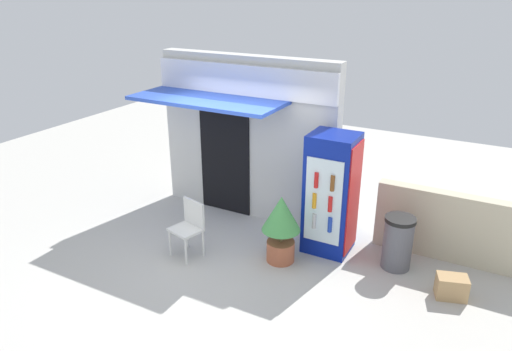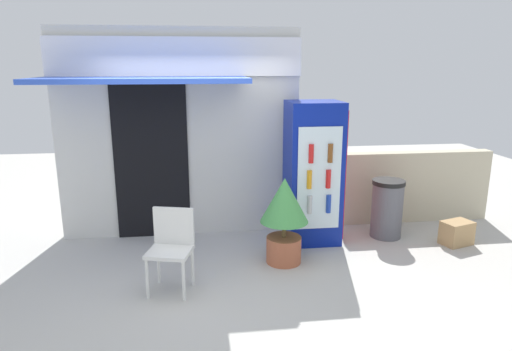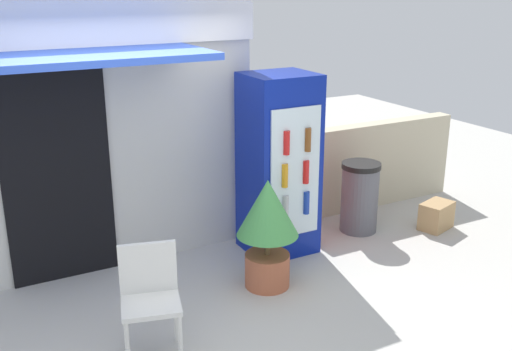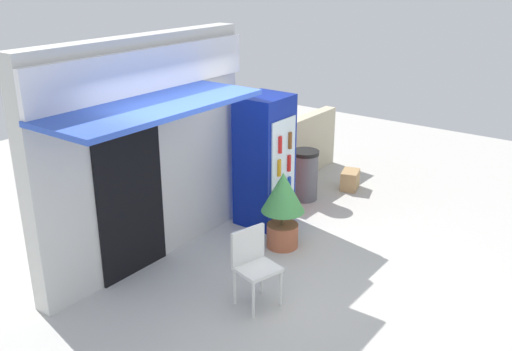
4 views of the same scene
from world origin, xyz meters
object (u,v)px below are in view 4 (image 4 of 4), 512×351
Objects in this scene: trash_bin at (304,175)px; plastic_chair at (253,261)px; drink_cooler at (265,160)px; cardboard_box at (350,180)px; potted_plant_near_shop at (283,203)px.

plastic_chair is at bearing -158.47° from trash_bin.
drink_cooler is at bearing 32.36° from plastic_chair.
plastic_chair is 2.23× the size of cardboard_box.
plastic_chair reaches higher than cardboard_box.
potted_plant_near_shop is at bearing 20.60° from plastic_chair.
plastic_chair is at bearing -147.64° from drink_cooler.
drink_cooler is 0.91m from potted_plant_near_shop.
potted_plant_near_shop is 2.69× the size of cardboard_box.
cardboard_box is at bearing -25.45° from trash_bin.
drink_cooler reaches higher than potted_plant_near_shop.
cardboard_box is (1.91, -0.42, -0.80)m from drink_cooler.
drink_cooler is 2.11m from cardboard_box.
plastic_chair reaches higher than trash_bin.
drink_cooler is 2.22m from plastic_chair.
cardboard_box is at bearing 11.33° from plastic_chair.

